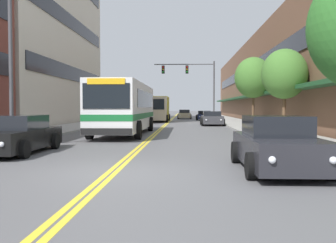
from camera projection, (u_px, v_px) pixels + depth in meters
name	position (u px, v px, depth m)	size (l,w,h in m)	color
ground_plane	(170.00, 121.00, 46.67)	(240.00, 240.00, 0.00)	#565659
sidewalk_left	(111.00, 120.00, 47.00)	(3.75, 106.00, 0.13)	#9E9B96
sidewalk_right	(229.00, 120.00, 46.33)	(3.75, 106.00, 0.13)	#9E9B96
centre_line	(170.00, 121.00, 46.67)	(0.34, 106.00, 0.01)	yellow
storefront_row_right	(280.00, 81.00, 45.87)	(9.10, 68.00, 9.82)	brown
city_bus	(126.00, 106.00, 23.44)	(2.86, 11.45, 3.10)	silver
car_red_parked_left_near	(120.00, 118.00, 35.67)	(2.10, 4.80, 1.30)	maroon
car_black_parked_left_mid	(17.00, 136.00, 13.79)	(2.09, 4.86, 1.39)	black
car_slate_blue_parked_left_far	(130.00, 117.00, 42.91)	(2.21, 4.52, 1.24)	#475675
car_charcoal_parked_right_foreground	(277.00, 145.00, 9.97)	(2.06, 4.40, 1.46)	#232328
car_dark_grey_parked_right_mid	(212.00, 119.00, 34.78)	(2.10, 4.20, 1.31)	#38383D
car_navy_parked_right_far	(204.00, 116.00, 49.16)	(2.12, 4.24, 1.22)	#19234C
car_beige_moving_lead	(184.00, 114.00, 54.89)	(2.00, 4.68, 1.33)	#BCAD89
box_truck	(158.00, 108.00, 43.99)	(2.72, 7.81, 2.95)	beige
traffic_signal_mast	(194.00, 78.00, 43.03)	(6.98, 0.38, 6.98)	#47474C
street_lamp_left_near	(16.00, 27.00, 15.32)	(2.06, 0.28, 8.49)	#47474C
street_tree_right_mid	(284.00, 74.00, 23.26)	(2.83, 2.83, 5.18)	brown
street_tree_right_far	(253.00, 78.00, 31.62)	(3.14, 3.14, 5.79)	brown
fire_hydrant	(250.00, 125.00, 23.21)	(0.29, 0.21, 0.85)	#B7B7BC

